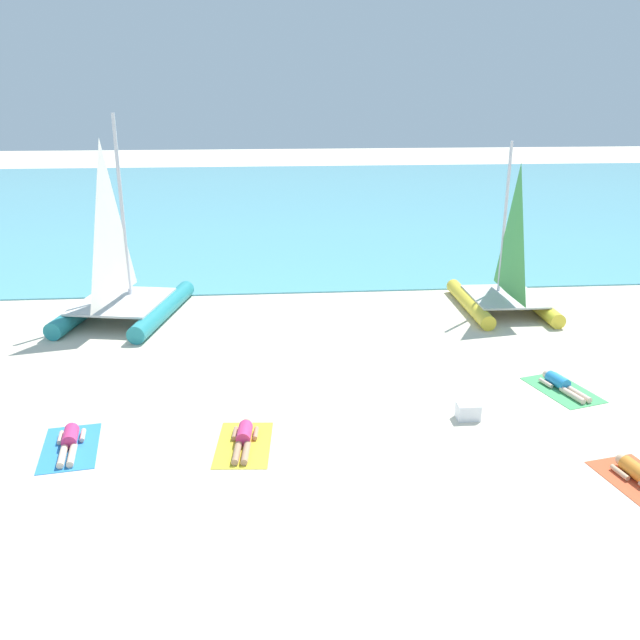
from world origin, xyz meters
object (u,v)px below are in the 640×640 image
object	(u,v)px
towel_rightmost	(562,390)
cooler_box	(468,411)
sunbather_center_left	(244,438)
towel_center_left	(244,445)
sunbather_rightmost	(561,384)
towel_leftmost	(70,448)
sunbather_leftmost	(70,441)
sailboat_yellow	(504,287)
sailboat_teal	(122,290)

from	to	relation	value
towel_rightmost	cooler_box	size ratio (longest dim) A/B	3.80
sunbather_center_left	towel_rightmost	xyz separation A→B (m)	(7.67, 1.93, -0.13)
towel_center_left	sunbather_rightmost	world-z (taller)	sunbather_rightmost
towel_leftmost	cooler_box	world-z (taller)	cooler_box
sunbather_leftmost	sunbather_rightmost	size ratio (longest dim) A/B	1.01
cooler_box	towel_leftmost	bearing A→B (deg)	-176.20
towel_center_left	sailboat_yellow	bearing A→B (deg)	44.41
sunbather_rightmost	sailboat_yellow	bearing A→B (deg)	68.35
sailboat_yellow	cooler_box	size ratio (longest dim) A/B	10.77
towel_leftmost	towel_rightmost	xyz separation A→B (m)	(11.21, 1.82, 0.00)
sailboat_yellow	sunbather_center_left	world-z (taller)	sailboat_yellow
towel_rightmost	sunbather_rightmost	xyz separation A→B (m)	(-0.02, 0.06, 0.13)
sailboat_yellow	sailboat_teal	xyz separation A→B (m)	(-12.27, 0.27, 0.13)
sailboat_yellow	sunbather_center_left	distance (m)	11.59
towel_rightmost	sunbather_center_left	bearing A→B (deg)	-165.85
sailboat_yellow	sunbather_rightmost	distance (m)	6.14
sunbather_center_left	cooler_box	world-z (taller)	cooler_box
towel_rightmost	cooler_box	world-z (taller)	cooler_box
sailboat_yellow	sunbather_center_left	xyz separation A→B (m)	(-8.30, -8.07, -0.67)
sailboat_yellow	sunbather_rightmost	bearing A→B (deg)	-95.52
sunbather_rightmost	sunbather_center_left	bearing A→B (deg)	179.09
towel_leftmost	sunbather_leftmost	world-z (taller)	sunbather_leftmost
towel_leftmost	cooler_box	distance (m)	8.50
sailboat_teal	towel_center_left	world-z (taller)	sailboat_teal
sailboat_yellow	sunbather_leftmost	distance (m)	14.25
sailboat_teal	towel_leftmost	bearing A→B (deg)	-75.33
towel_center_left	towel_rightmost	distance (m)	7.93
towel_center_left	sunbather_rightmost	size ratio (longest dim) A/B	1.23
sunbather_leftmost	sunbather_rightmost	bearing A→B (deg)	0.85
towel_rightmost	cooler_box	bearing A→B (deg)	-155.28
sailboat_yellow	towel_rightmost	xyz separation A→B (m)	(-0.63, -6.14, -0.80)
towel_center_left	cooler_box	world-z (taller)	cooler_box
sailboat_teal	cooler_box	xyz separation A→B (m)	(8.90, -7.67, -0.75)
sailboat_teal	towel_center_left	distance (m)	9.34
towel_leftmost	towel_center_left	xyz separation A→B (m)	(3.54, -0.18, 0.00)
towel_center_left	sunbather_center_left	xyz separation A→B (m)	(0.01, 0.07, 0.13)
sailboat_teal	sunbather_center_left	size ratio (longest dim) A/B	3.99
towel_leftmost	sunbather_rightmost	distance (m)	11.35
sunbather_leftmost	cooler_box	xyz separation A→B (m)	(8.48, 0.50, 0.05)
towel_rightmost	sunbather_rightmost	bearing A→B (deg)	105.54
sunbather_leftmost	towel_center_left	xyz separation A→B (m)	(3.55, -0.24, -0.13)
towel_leftmost	sunbather_leftmost	distance (m)	0.14
towel_leftmost	sunbather_rightmost	world-z (taller)	sunbather_rightmost
towel_rightmost	cooler_box	xyz separation A→B (m)	(-2.73, -1.26, 0.17)
sunbather_center_left	cooler_box	distance (m)	4.98
sailboat_yellow	sunbather_leftmost	size ratio (longest dim) A/B	3.44
sunbather_rightmost	cooler_box	bearing A→B (deg)	-169.57
sunbather_leftmost	sunbather_center_left	bearing A→B (deg)	-11.22
towel_rightmost	towel_center_left	bearing A→B (deg)	-165.39
sunbather_center_left	towel_rightmost	size ratio (longest dim) A/B	0.82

